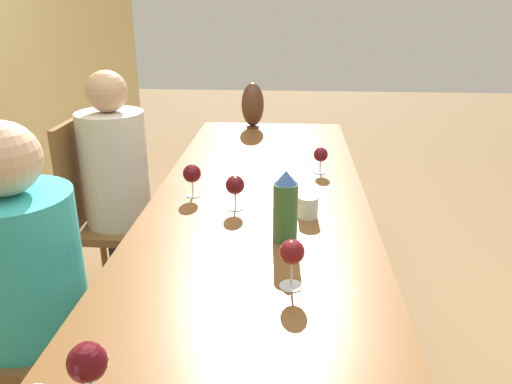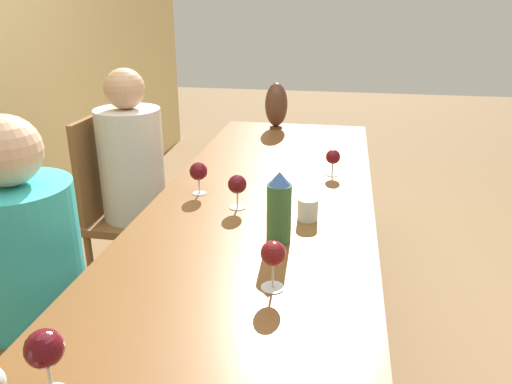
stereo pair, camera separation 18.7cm
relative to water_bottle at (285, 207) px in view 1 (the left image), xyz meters
name	(u,v)px [view 1 (the left image)]	position (x,y,z in m)	size (l,w,h in m)	color
ground_plane	(258,354)	(0.31, 0.11, -0.87)	(14.00, 14.00, 0.00)	olive
dining_table	(258,219)	(0.31, 0.11, -0.19)	(2.82, 0.89, 0.75)	brown
water_bottle	(285,207)	(0.00, 0.00, 0.00)	(0.08, 0.08, 0.25)	#336638
water_tumbler	(308,207)	(0.20, -0.08, -0.08)	(0.08, 0.08, 0.08)	silver
vase	(253,105)	(1.58, 0.23, 0.03)	(0.14, 0.14, 0.29)	#4C2D1E
wine_glass_0	(292,253)	(-0.30, -0.02, -0.01)	(0.07, 0.07, 0.15)	silver
wine_glass_1	(192,174)	(0.38, 0.39, -0.03)	(0.08, 0.08, 0.14)	silver
wine_glass_2	(88,363)	(-0.79, 0.37, -0.01)	(0.08, 0.08, 0.16)	silver
wine_glass_3	(321,155)	(0.72, -0.16, -0.04)	(0.07, 0.07, 0.12)	silver
wine_glass_5	(235,186)	(0.26, 0.20, -0.03)	(0.07, 0.07, 0.14)	silver
chair_near	(11,316)	(-0.18, 0.92, -0.35)	(0.44, 0.44, 0.98)	brown
chair_far	(105,211)	(0.73, 0.92, -0.35)	(0.44, 0.44, 0.98)	brown
person_near	(32,287)	(-0.18, 0.83, -0.23)	(0.37, 0.37, 1.19)	#2D2D38
person_far	(119,185)	(0.73, 0.83, -0.21)	(0.32, 0.32, 1.22)	#2D2D38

